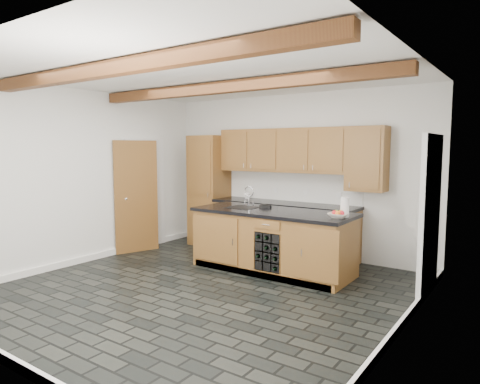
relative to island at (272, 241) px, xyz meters
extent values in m
plane|color=black|center=(-0.31, -1.28, -0.46)|extent=(5.00, 5.00, 0.00)
plane|color=white|center=(-0.31, 1.22, 0.94)|extent=(5.00, 0.00, 5.00)
plane|color=white|center=(-2.81, -1.28, 0.94)|extent=(0.00, 5.00, 5.00)
plane|color=white|center=(2.19, -1.28, 0.94)|extent=(0.00, 5.00, 5.00)
plane|color=white|center=(-0.31, -1.28, 2.34)|extent=(5.00, 5.00, 0.00)
cube|color=brown|center=(-0.31, -2.48, 2.24)|extent=(4.90, 0.15, 0.15)
cube|color=brown|center=(-0.31, -0.68, 2.24)|extent=(4.90, 0.15, 0.15)
cube|color=white|center=(-2.79, -1.28, -0.41)|extent=(0.04, 5.00, 0.10)
cube|color=white|center=(2.17, -1.28, -0.41)|extent=(0.04, 5.00, 0.10)
cube|color=white|center=(-0.31, -3.76, -0.41)|extent=(5.00, 0.04, 0.10)
cube|color=white|center=(-2.78, 0.02, 0.56)|extent=(0.06, 0.94, 2.04)
cube|color=olive|center=(-2.63, -0.33, 0.54)|extent=(0.31, 0.77, 2.00)
cube|color=white|center=(2.16, 0.22, 0.56)|extent=(0.06, 0.98, 2.04)
cube|color=black|center=(2.19, 0.22, 0.54)|extent=(0.02, 0.86, 1.96)
cube|color=olive|center=(-1.96, 0.92, 0.59)|extent=(0.65, 0.60, 2.10)
cube|color=olive|center=(-0.33, 0.92, -0.02)|extent=(2.60, 0.60, 0.88)
cube|color=black|center=(-0.33, 0.92, 0.44)|extent=(2.64, 0.62, 0.05)
cube|color=white|center=(-0.33, 1.21, 0.73)|extent=(2.60, 0.02, 0.52)
cube|color=olive|center=(-0.43, 1.04, 1.36)|extent=(2.40, 0.35, 0.75)
cube|color=olive|center=(1.07, 1.04, 1.24)|extent=(0.60, 0.35, 1.00)
cube|color=olive|center=(-0.01, 0.02, -0.02)|extent=(2.40, 0.90, 0.88)
cube|color=black|center=(-0.01, 0.02, 0.44)|extent=(2.46, 0.96, 0.05)
cube|color=olive|center=(-0.73, -0.45, 0.02)|extent=(0.80, 0.02, 0.70)
cube|color=olive|center=(0.94, -0.45, 0.02)|extent=(0.60, 0.02, 0.70)
cube|color=black|center=(0.17, -0.29, -0.06)|extent=(0.42, 0.30, 0.56)
cylinder|color=black|center=(0.17, -0.33, 0.01)|extent=(0.07, 0.26, 0.07)
cylinder|color=black|center=(0.03, -0.33, -0.13)|extent=(0.07, 0.26, 0.07)
cylinder|color=black|center=(0.03, -0.33, 0.15)|extent=(0.07, 0.26, 0.07)
cylinder|color=black|center=(0.31, -0.33, 0.01)|extent=(0.07, 0.26, 0.07)
cylinder|color=black|center=(0.17, -0.33, -0.13)|extent=(0.07, 0.26, 0.07)
cylinder|color=black|center=(0.31, -0.33, -0.13)|extent=(0.07, 0.26, 0.07)
cylinder|color=black|center=(0.31, -0.33, -0.27)|extent=(0.07, 0.26, 0.07)
cylinder|color=black|center=(0.17, -0.33, 0.15)|extent=(0.07, 0.26, 0.07)
cube|color=black|center=(-0.56, 0.02, 0.46)|extent=(0.45, 0.40, 0.02)
cylinder|color=silver|center=(-0.56, 0.20, 0.57)|extent=(0.02, 0.02, 0.20)
torus|color=silver|center=(-0.56, 0.20, 0.71)|extent=(0.18, 0.02, 0.18)
cylinder|color=silver|center=(-0.64, 0.20, 0.51)|extent=(0.02, 0.02, 0.08)
cylinder|color=silver|center=(-0.48, 0.20, 0.51)|extent=(0.02, 0.02, 0.08)
cube|color=black|center=(-0.26, 0.22, 0.48)|extent=(0.20, 0.14, 0.04)
cylinder|color=black|center=(-0.26, 0.22, 0.51)|extent=(0.12, 0.12, 0.01)
imported|color=white|center=(1.07, -0.08, 0.50)|extent=(0.28, 0.28, 0.07)
sphere|color=red|center=(1.12, -0.08, 0.53)|extent=(0.07, 0.07, 0.07)
sphere|color=orange|center=(1.09, -0.04, 0.53)|extent=(0.07, 0.07, 0.07)
sphere|color=olive|center=(1.03, -0.05, 0.53)|extent=(0.07, 0.07, 0.07)
sphere|color=red|center=(1.03, -0.11, 0.53)|extent=(0.07, 0.07, 0.07)
sphere|color=orange|center=(1.09, -0.13, 0.53)|extent=(0.07, 0.07, 0.07)
cylinder|color=white|center=(1.11, 0.04, 0.60)|extent=(0.12, 0.12, 0.27)
imported|color=white|center=(-1.15, 1.02, 0.52)|extent=(0.11, 0.11, 0.10)
camera|label=1|loc=(3.24, -5.49, 1.40)|focal=32.00mm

